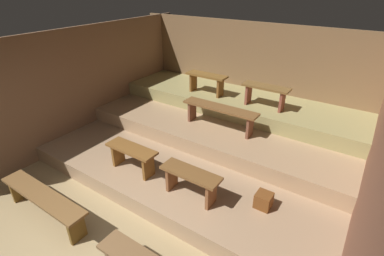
% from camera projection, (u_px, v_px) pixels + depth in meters
% --- Properties ---
extents(ground, '(6.28, 6.14, 0.08)m').
position_uv_depth(ground, '(189.00, 173.00, 5.50)').
color(ground, '#9E855B').
extents(wall_back, '(6.28, 0.06, 2.43)m').
position_uv_depth(wall_back, '(252.00, 75.00, 6.90)').
color(wall_back, brown).
rests_on(wall_back, ground).
extents(wall_left, '(0.06, 6.14, 2.43)m').
position_uv_depth(wall_left, '(85.00, 84.00, 6.29)').
color(wall_left, brown).
rests_on(wall_left, ground).
extents(wall_right, '(0.06, 6.14, 2.43)m').
position_uv_depth(wall_right, '(372.00, 167.00, 3.55)').
color(wall_right, brown).
rests_on(wall_right, ground).
extents(platform_lower, '(5.48, 4.07, 0.30)m').
position_uv_depth(platform_lower, '(207.00, 150.00, 5.88)').
color(platform_lower, '#A08060').
rests_on(platform_lower, ground).
extents(platform_middle, '(5.48, 2.55, 0.30)m').
position_uv_depth(platform_middle, '(225.00, 123.00, 6.30)').
color(platform_middle, tan).
rests_on(platform_middle, platform_lower).
extents(platform_upper, '(5.48, 1.42, 0.30)m').
position_uv_depth(platform_upper, '(237.00, 103.00, 6.57)').
color(platform_upper, '#9C925A').
rests_on(platform_upper, platform_middle).
extents(bench_floor_left, '(1.75, 0.32, 0.46)m').
position_uv_depth(bench_floor_left, '(43.00, 199.00, 4.27)').
color(bench_floor_left, brown).
rests_on(bench_floor_left, ground).
extents(bench_lower_left, '(0.95, 0.32, 0.46)m').
position_uv_depth(bench_lower_left, '(132.00, 154.00, 4.87)').
color(bench_lower_left, brown).
rests_on(bench_lower_left, platform_lower).
extents(bench_lower_right, '(0.95, 0.32, 0.46)m').
position_uv_depth(bench_lower_right, '(191.00, 179.00, 4.27)').
color(bench_lower_right, brown).
rests_on(bench_lower_right, platform_lower).
extents(bench_middle_center, '(1.56, 0.32, 0.46)m').
position_uv_depth(bench_middle_center, '(220.00, 111.00, 5.64)').
color(bench_middle_center, brown).
rests_on(bench_middle_center, platform_middle).
extents(bench_upper_left, '(0.96, 0.32, 0.46)m').
position_uv_depth(bench_upper_left, '(207.00, 80.00, 6.54)').
color(bench_upper_left, brown).
rests_on(bench_upper_left, platform_upper).
extents(bench_upper_right, '(0.96, 0.32, 0.46)m').
position_uv_depth(bench_upper_right, '(265.00, 92.00, 5.84)').
color(bench_upper_right, brown).
rests_on(bench_upper_right, platform_upper).
extents(wooden_crate_lower, '(0.23, 0.23, 0.23)m').
position_uv_depth(wooden_crate_lower, '(264.00, 200.00, 4.17)').
color(wooden_crate_lower, brown).
rests_on(wooden_crate_lower, platform_lower).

